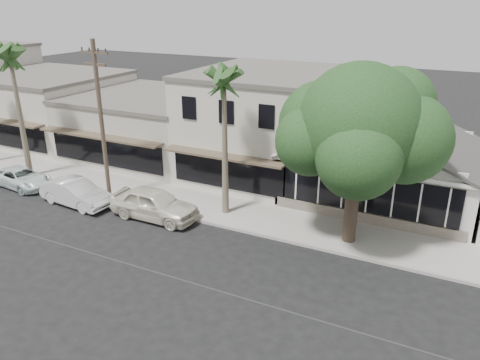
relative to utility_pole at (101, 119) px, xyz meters
The scene contains 13 objects.
ground 11.44m from the utility_pole, 30.02° to the right, with size 140.00×140.00×0.00m, color black.
sidewalk_north 5.06m from the utility_pole, 57.17° to the left, with size 90.00×3.50×0.15m, color #9E9991.
corner_shop 15.93m from the utility_pole, 27.45° to the left, with size 10.40×8.60×5.10m.
row_building_near 10.36m from the utility_pole, 54.14° to the left, with size 8.00×10.00×6.50m, color beige.
row_building_midnear 9.23m from the utility_pole, 109.87° to the left, with size 10.00×10.00×4.20m, color beige.
row_building_midfar 16.01m from the utility_pole, 148.42° to the left, with size 11.00×10.00×5.00m, color beige.
utility_pole is the anchor object (origin of this frame).
car_0 5.58m from the utility_pole, 12.71° to the right, with size 1.96×4.87×1.66m, color silver.
car_1 4.45m from the utility_pole, 129.49° to the right, with size 1.54×4.42×1.46m, color silver.
car_2 7.51m from the utility_pole, behind, with size 1.96×4.25×1.18m, color silver.
shade_tree 13.75m from the utility_pole, ahead, with size 7.68×6.95×8.52m.
palm_east 7.49m from the utility_pole, ahead, with size 2.59×2.59×8.35m.
palm_mid 7.62m from the utility_pole, behind, with size 3.05×3.05×8.86m.
Camera 1 is at (8.88, -13.78, 10.94)m, focal length 35.00 mm.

